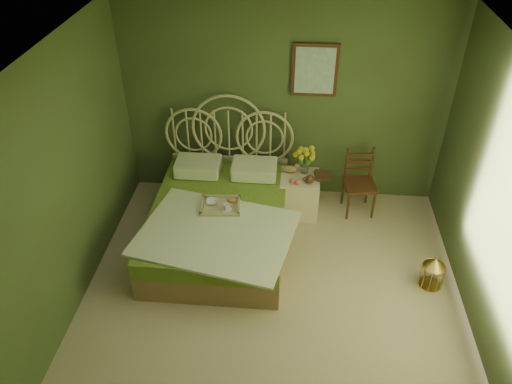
# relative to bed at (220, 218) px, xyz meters

# --- Properties ---
(floor) EXTENTS (4.50, 4.50, 0.00)m
(floor) POSITION_rel_bed_xyz_m (0.68, -1.17, -0.31)
(floor) COLOR #CCB194
(floor) RESTS_ON ground
(ceiling) EXTENTS (4.50, 4.50, 0.00)m
(ceiling) POSITION_rel_bed_xyz_m (0.68, -1.17, 2.29)
(ceiling) COLOR silver
(ceiling) RESTS_ON wall_back
(wall_back) EXTENTS (4.00, 0.00, 4.00)m
(wall_back) POSITION_rel_bed_xyz_m (0.68, 1.08, 0.99)
(wall_back) COLOR #485D31
(wall_back) RESTS_ON floor
(wall_left) EXTENTS (0.00, 4.50, 4.50)m
(wall_left) POSITION_rel_bed_xyz_m (-1.32, -1.17, 0.99)
(wall_left) COLOR #485D31
(wall_left) RESTS_ON floor
(wall_right) EXTENTS (0.00, 4.50, 4.50)m
(wall_right) POSITION_rel_bed_xyz_m (2.68, -1.17, 0.99)
(wall_right) COLOR #485D31
(wall_right) RESTS_ON floor
(wall_art) EXTENTS (0.54, 0.04, 0.64)m
(wall_art) POSITION_rel_bed_xyz_m (1.03, 1.05, 1.44)
(wall_art) COLOR #3C2410
(wall_art) RESTS_ON wall_back
(bed) EXTENTS (1.81, 2.29, 1.42)m
(bed) POSITION_rel_bed_xyz_m (0.00, 0.00, 0.00)
(bed) COLOR #9E734F
(bed) RESTS_ON floor
(nightstand) EXTENTS (0.48, 0.49, 0.96)m
(nightstand) POSITION_rel_bed_xyz_m (0.94, 0.63, 0.04)
(nightstand) COLOR beige
(nightstand) RESTS_ON floor
(chair) EXTENTS (0.43, 0.43, 0.85)m
(chair) POSITION_rel_bed_xyz_m (1.68, 0.76, 0.16)
(chair) COLOR #3C2410
(chair) RESTS_ON floor
(birdcage) EXTENTS (0.24, 0.24, 0.37)m
(birdcage) POSITION_rel_bed_xyz_m (2.38, -0.56, -0.13)
(birdcage) COLOR #BF8C3D
(birdcage) RESTS_ON floor
(book_lower) EXTENTS (0.19, 0.24, 0.02)m
(book_lower) POSITION_rel_bed_xyz_m (1.11, 0.64, 0.23)
(book_lower) COLOR #381E0F
(book_lower) RESTS_ON nightstand
(book_upper) EXTENTS (0.19, 0.25, 0.02)m
(book_upper) POSITION_rel_bed_xyz_m (1.11, 0.64, 0.25)
(book_upper) COLOR #472819
(book_upper) RESTS_ON nightstand
(cereal_bowl) EXTENTS (0.15, 0.15, 0.03)m
(cereal_bowl) POSITION_rel_bed_xyz_m (-0.07, -0.03, 0.25)
(cereal_bowl) COLOR white
(cereal_bowl) RESTS_ON bed
(coffee_cup) EXTENTS (0.09, 0.09, 0.08)m
(coffee_cup) POSITION_rel_bed_xyz_m (0.11, -0.14, 0.27)
(coffee_cup) COLOR white
(coffee_cup) RESTS_ON bed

